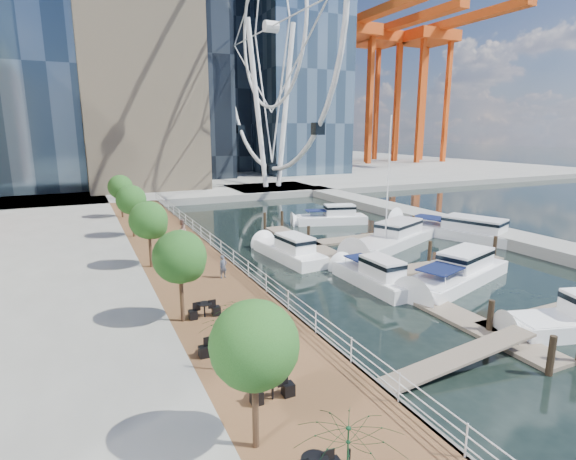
# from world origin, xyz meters

# --- Properties ---
(ground) EXTENTS (520.00, 520.00, 0.00)m
(ground) POSITION_xyz_m (0.00, 0.00, 0.00)
(ground) COLOR black
(ground) RESTS_ON ground
(boardwalk) EXTENTS (6.00, 60.00, 1.00)m
(boardwalk) POSITION_xyz_m (-9.00, 15.00, 0.50)
(boardwalk) COLOR brown
(boardwalk) RESTS_ON ground
(seawall) EXTENTS (0.25, 60.00, 1.00)m
(seawall) POSITION_xyz_m (-6.00, 15.00, 0.50)
(seawall) COLOR #595954
(seawall) RESTS_ON ground
(land_far) EXTENTS (200.00, 114.00, 1.00)m
(land_far) POSITION_xyz_m (0.00, 102.00, 0.50)
(land_far) COLOR gray
(land_far) RESTS_ON ground
(breakwater) EXTENTS (4.00, 60.00, 1.00)m
(breakwater) POSITION_xyz_m (20.00, 20.00, 0.50)
(breakwater) COLOR gray
(breakwater) RESTS_ON ground
(pier) EXTENTS (14.00, 12.00, 1.00)m
(pier) POSITION_xyz_m (14.00, 52.00, 0.50)
(pier) COLOR gray
(pier) RESTS_ON ground
(railing) EXTENTS (0.10, 60.00, 1.05)m
(railing) POSITION_xyz_m (-6.10, 15.00, 1.52)
(railing) COLOR white
(railing) RESTS_ON boardwalk
(floating_docks) EXTENTS (16.00, 34.00, 2.60)m
(floating_docks) POSITION_xyz_m (7.97, 9.98, 0.49)
(floating_docks) COLOR #6D6051
(floating_docks) RESTS_ON ground
(ferris_wheel) EXTENTS (5.80, 45.60, 47.80)m
(ferris_wheel) POSITION_xyz_m (14.00, 52.00, 25.92)
(ferris_wheel) COLOR white
(ferris_wheel) RESTS_ON ground
(port_cranes) EXTENTS (40.00, 52.00, 38.00)m
(port_cranes) POSITION_xyz_m (67.67, 95.67, 20.00)
(port_cranes) COLOR #D84C14
(port_cranes) RESTS_ON ground
(street_trees) EXTENTS (2.60, 42.60, 4.60)m
(street_trees) POSITION_xyz_m (-11.40, 14.00, 4.29)
(street_trees) COLOR #3F2B1C
(street_trees) RESTS_ON ground
(cafe_tables) EXTENTS (2.50, 13.70, 0.74)m
(cafe_tables) POSITION_xyz_m (-10.40, -2.00, 1.37)
(cafe_tables) COLOR black
(cafe_tables) RESTS_ON ground
(yacht_foreground) EXTENTS (11.37, 6.22, 2.15)m
(yacht_foreground) POSITION_xyz_m (7.28, 4.51, 0.00)
(yacht_foreground) COLOR white
(yacht_foreground) RESTS_ON ground
(pedestrian_near) EXTENTS (0.62, 0.50, 1.48)m
(pedestrian_near) POSITION_xyz_m (-7.60, 9.58, 1.74)
(pedestrian_near) COLOR #454C5D
(pedestrian_near) RESTS_ON boardwalk
(pedestrian_mid) EXTENTS (1.05, 1.13, 1.86)m
(pedestrian_mid) POSITION_xyz_m (-7.80, 20.77, 1.93)
(pedestrian_mid) COLOR #926E64
(pedestrian_mid) RESTS_ON boardwalk
(pedestrian_far) EXTENTS (0.96, 0.82, 1.54)m
(pedestrian_far) POSITION_xyz_m (-9.38, 33.31, 1.77)
(pedestrian_far) COLOR #2D3038
(pedestrian_far) RESTS_ON boardwalk
(moored_yachts) EXTENTS (24.17, 33.93, 11.50)m
(moored_yachts) POSITION_xyz_m (9.76, 13.94, 0.00)
(moored_yachts) COLOR silver
(moored_yachts) RESTS_ON ground
(cafe_seating) EXTENTS (3.99, 12.03, 2.48)m
(cafe_seating) POSITION_xyz_m (-10.22, -4.27, 2.17)
(cafe_seating) COLOR #0E341B
(cafe_seating) RESTS_ON ground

